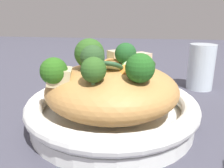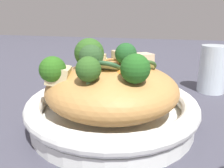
{
  "view_description": "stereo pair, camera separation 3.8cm",
  "coord_description": "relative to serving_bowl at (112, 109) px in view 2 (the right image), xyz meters",
  "views": [
    {
      "loc": [
        -0.36,
        -0.06,
        0.19
      ],
      "look_at": [
        0.0,
        0.0,
        0.07
      ],
      "focal_mm": 35.92,
      "sensor_mm": 36.0,
      "label": 1
    },
    {
      "loc": [
        -0.36,
        -0.09,
        0.19
      ],
      "look_at": [
        0.0,
        0.0,
        0.07
      ],
      "focal_mm": 35.92,
      "sensor_mm": 36.0,
      "label": 2
    }
  ],
  "objects": [
    {
      "name": "noodle_heap",
      "position": [
        0.0,
        -0.0,
        0.04
      ],
      "size": [
        0.23,
        0.23,
        0.1
      ],
      "color": "#B27F44",
      "rests_on": "serving_bowl"
    },
    {
      "name": "drinking_glass",
      "position": [
        0.23,
        -0.2,
        0.03
      ],
      "size": [
        0.07,
        0.07,
        0.12
      ],
      "color": "silver",
      "rests_on": "ground_plane"
    },
    {
      "name": "chicken_chunks",
      "position": [
        0.03,
        0.01,
        0.08
      ],
      "size": [
        0.18,
        0.16,
        0.04
      ],
      "color": "#CCBC8B",
      "rests_on": "serving_bowl"
    },
    {
      "name": "broccoli_florets",
      "position": [
        -0.04,
        0.02,
        0.09
      ],
      "size": [
        0.12,
        0.17,
        0.07
      ],
      "color": "#95AF71",
      "rests_on": "serving_bowl"
    },
    {
      "name": "ground_plane",
      "position": [
        0.0,
        0.0,
        -0.03
      ],
      "size": [
        3.0,
        3.0,
        0.0
      ],
      "primitive_type": "plane",
      "color": "#3E3E4B"
    },
    {
      "name": "zucchini_slices",
      "position": [
        0.0,
        -0.01,
        0.08
      ],
      "size": [
        0.13,
        0.13,
        0.04
      ],
      "color": "beige",
      "rests_on": "serving_bowl"
    },
    {
      "name": "serving_bowl",
      "position": [
        0.0,
        0.0,
        0.0
      ],
      "size": [
        0.3,
        0.3,
        0.05
      ],
      "color": "white",
      "rests_on": "ground_plane"
    },
    {
      "name": "carrot_coins",
      "position": [
        -0.0,
        -0.0,
        0.08
      ],
      "size": [
        0.11,
        0.12,
        0.03
      ],
      "color": "orange",
      "rests_on": "serving_bowl"
    }
  ]
}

